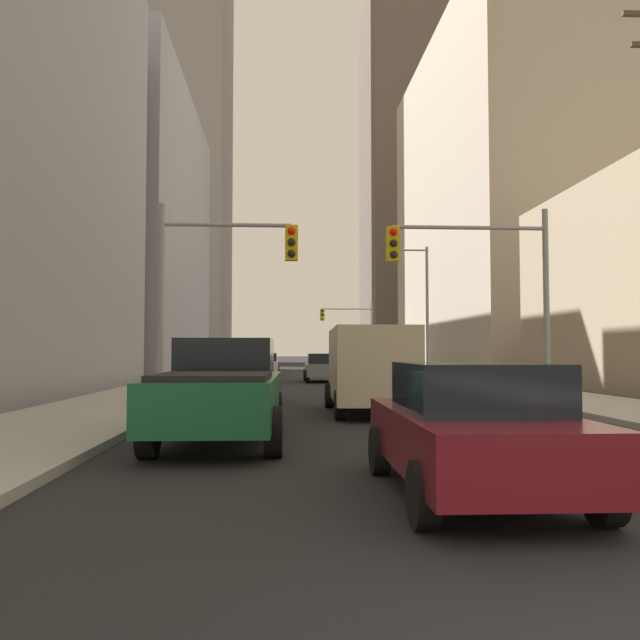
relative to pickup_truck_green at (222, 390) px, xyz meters
The scene contains 17 objects.
sidewalk_left 40.51m from the pickup_truck_green, 95.28° to the left, with size 3.75×160.00×0.15m, color #9E9E99.
sidewalk_right 41.66m from the pickup_truck_green, 75.51° to the left, with size 3.75×160.00×0.15m, color #9E9E99.
pickup_truck_green is the anchor object (origin of this frame).
cargo_van_beige 6.26m from the pickup_truck_green, 56.48° to the left, with size 2.19×5.28×2.26m.
sedan_maroon 5.74m from the pickup_truck_green, 55.35° to the right, with size 1.95×4.22×1.52m.
sedan_black 9.05m from the pickup_truck_green, 90.46° to the left, with size 1.95×4.20×1.52m.
sedan_grey 23.19m from the pickup_truck_green, 81.77° to the left, with size 1.95×4.22×1.52m.
sedan_white 32.74m from the pickup_truck_green, 90.01° to the left, with size 1.95×4.21×1.52m.
sedan_navy 32.17m from the pickup_truck_green, 77.79° to the left, with size 1.95×4.25×1.52m.
traffic_signal_near_left 7.87m from the pickup_truck_green, 95.47° to the left, with size 4.11×0.44×6.00m.
traffic_signal_near_right 10.50m from the pickup_truck_green, 45.87° to the left, with size 4.99×0.44×6.00m.
traffic_signal_far_right 46.06m from the pickup_truck_green, 81.08° to the left, with size 4.67×0.44×6.00m.
street_lamp_right 25.59m from the pickup_truck_green, 69.45° to the left, with size 2.29×0.32×7.50m.
building_left_mid_office 41.78m from the pickup_truck_green, 110.54° to the left, with size 16.77×26.22×21.23m, color #93939E.
building_left_far_tower 86.18m from the pickup_truck_green, 99.99° to the left, with size 14.72×18.61×69.52m, color gray.
building_right_mid_block 46.43m from the pickup_truck_green, 61.45° to the left, with size 16.51×29.63×26.84m, color #B7A893.
building_right_far_highrise 88.53m from the pickup_truck_green, 74.54° to the left, with size 17.91×18.11×54.46m, color #66564C.
Camera 1 is at (-2.28, -2.39, 1.66)m, focal length 36.50 mm.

